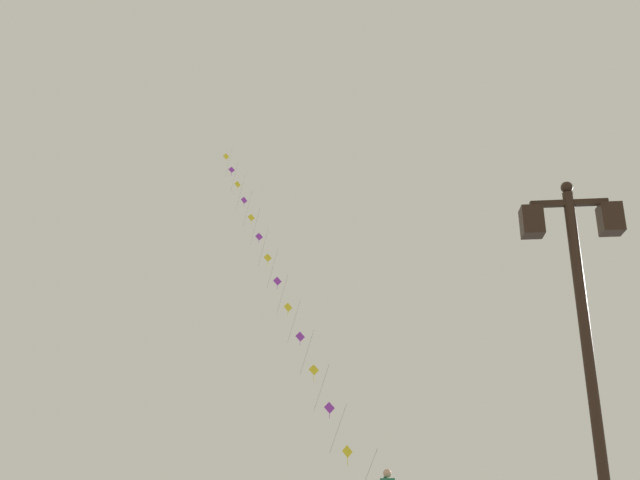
% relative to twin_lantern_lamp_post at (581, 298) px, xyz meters
% --- Properties ---
extents(twin_lantern_lamp_post, '(1.30, 0.28, 5.20)m').
position_rel_twin_lantern_lamp_post_xyz_m(twin_lantern_lamp_post, '(0.00, 0.00, 0.00)').
color(twin_lantern_lamp_post, black).
rests_on(twin_lantern_lamp_post, ground_plane).
extents(kite_train, '(8.82, 15.44, 19.38)m').
position_rel_twin_lantern_lamp_post_xyz_m(kite_train, '(-7.32, 19.14, 6.35)').
color(kite_train, brown).
rests_on(kite_train, ground_plane).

